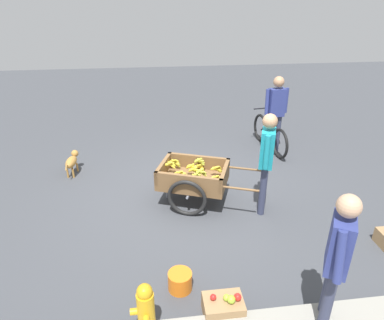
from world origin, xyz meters
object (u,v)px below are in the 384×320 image
(vendor_person, at_px, (267,155))
(cyclist_person, at_px, (276,108))
(dog, at_px, (72,161))
(fruit_cart, at_px, (194,178))
(plastic_bucket, at_px, (180,281))
(bystander_person, at_px, (337,254))
(fire_hydrant, at_px, (146,310))
(apple_crate, at_px, (224,307))
(bicycle, at_px, (270,134))

(vendor_person, height_order, cyclist_person, cyclist_person)
(dog, bearing_deg, cyclist_person, -172.89)
(fruit_cart, height_order, plastic_bucket, fruit_cart)
(bystander_person, bearing_deg, fire_hydrant, -4.61)
(apple_crate, height_order, bystander_person, bystander_person)
(fruit_cart, distance_m, bicycle, 2.81)
(bicycle, height_order, bystander_person, bystander_person)
(dog, height_order, fire_hydrant, fire_hydrant)
(plastic_bucket, bearing_deg, bystander_person, 154.05)
(vendor_person, height_order, fire_hydrant, vendor_person)
(bicycle, bearing_deg, fire_hydrant, 57.71)
(vendor_person, relative_size, fire_hydrant, 2.47)
(vendor_person, relative_size, bystander_person, 1.01)
(bicycle, relative_size, dog, 2.46)
(fruit_cart, bearing_deg, dog, -29.96)
(apple_crate, xyz_separation_m, bystander_person, (-1.01, 0.27, 0.87))
(bystander_person, bearing_deg, fruit_cart, -68.47)
(dog, height_order, bystander_person, bystander_person)
(fire_hydrant, relative_size, plastic_bucket, 2.30)
(cyclist_person, distance_m, fire_hydrant, 5.19)
(bicycle, bearing_deg, vendor_person, 68.75)
(vendor_person, height_order, bicycle, vendor_person)
(apple_crate, distance_m, bystander_person, 1.36)
(fruit_cart, relative_size, apple_crate, 4.12)
(fire_hydrant, xyz_separation_m, apple_crate, (-0.84, -0.12, -0.21))
(vendor_person, distance_m, bicycle, 2.64)
(fruit_cart, xyz_separation_m, plastic_bucket, (0.42, 1.92, -0.32))
(apple_crate, relative_size, bystander_person, 0.27)
(fire_hydrant, xyz_separation_m, plastic_bucket, (-0.40, -0.56, -0.21))
(bicycle, bearing_deg, apple_crate, 65.48)
(bicycle, bearing_deg, cyclist_person, 97.14)
(vendor_person, height_order, apple_crate, vendor_person)
(fruit_cart, bearing_deg, apple_crate, 90.58)
(vendor_person, distance_m, bystander_person, 2.22)
(fruit_cart, xyz_separation_m, bicycle, (-2.00, -1.97, -0.09))
(fruit_cart, height_order, fire_hydrant, fruit_cart)
(cyclist_person, distance_m, plastic_bucket, 4.55)
(dog, bearing_deg, bystander_person, 129.89)
(dog, relative_size, bystander_person, 0.41)
(bicycle, relative_size, fire_hydrant, 2.47)
(fire_hydrant, distance_m, bystander_person, 1.97)
(dog, bearing_deg, vendor_person, 152.78)
(bicycle, distance_m, cyclist_person, 0.69)
(vendor_person, distance_m, dog, 3.79)
(fruit_cart, distance_m, apple_crate, 2.38)
(cyclist_person, height_order, bystander_person, cyclist_person)
(plastic_bucket, xyz_separation_m, bystander_person, (-1.45, 0.71, 0.87))
(dog, bearing_deg, plastic_bucket, 119.58)
(fruit_cart, height_order, apple_crate, fruit_cart)
(bicycle, xyz_separation_m, fire_hydrant, (2.81, 4.45, -0.02))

